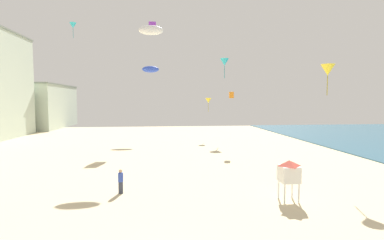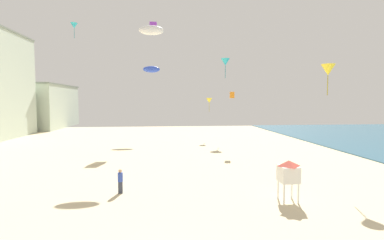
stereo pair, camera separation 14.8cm
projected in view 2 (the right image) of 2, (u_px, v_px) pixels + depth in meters
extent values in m
cube|color=#B7C6B2|center=(33.00, 107.00, 64.91)|extent=(14.88, 18.91, 9.61)
cube|color=slate|center=(32.00, 85.00, 64.57)|extent=(15.17, 19.29, 0.30)
cube|color=#383D4C|center=(120.00, 187.00, 18.95)|extent=(0.28, 0.18, 0.80)
cylinder|color=#334CB2|center=(120.00, 177.00, 18.90)|extent=(0.34, 0.34, 0.60)
sphere|color=tan|center=(120.00, 171.00, 18.87)|extent=(0.24, 0.24, 0.24)
cylinder|color=white|center=(284.00, 194.00, 16.99)|extent=(0.10, 0.10, 1.20)
cylinder|color=white|center=(298.00, 194.00, 17.08)|extent=(0.10, 0.10, 1.20)
cylinder|color=white|center=(278.00, 189.00, 17.89)|extent=(0.10, 0.10, 1.20)
cylinder|color=white|center=(292.00, 189.00, 17.97)|extent=(0.10, 0.10, 1.20)
cube|color=white|center=(288.00, 174.00, 17.41)|extent=(1.10, 1.10, 1.00)
pyramid|color=#D14C3D|center=(289.00, 163.00, 17.36)|extent=(1.10, 1.10, 0.35)
cone|color=#2DB7CC|center=(74.00, 26.00, 43.37)|extent=(1.02, 1.02, 0.83)
cylinder|color=teal|center=(74.00, 33.00, 43.45)|extent=(0.06, 0.06, 1.48)
ellipsoid|color=blue|center=(151.00, 69.00, 46.37)|extent=(2.74, 0.76, 1.07)
cone|color=#2DB7CC|center=(225.00, 62.00, 46.21)|extent=(1.42, 1.42, 1.16)
cylinder|color=teal|center=(225.00, 72.00, 46.32)|extent=(0.08, 0.08, 2.06)
cube|color=orange|center=(232.00, 95.00, 34.98)|extent=(0.49, 0.49, 0.77)
cube|color=purple|center=(153.00, 28.00, 43.31)|extent=(1.07, 1.07, 1.68)
cone|color=yellow|center=(209.00, 101.00, 45.16)|extent=(0.97, 0.97, 0.80)
cylinder|color=#A49220|center=(209.00, 107.00, 45.24)|extent=(0.05, 0.05, 1.42)
cone|color=yellow|center=(328.00, 70.00, 22.48)|extent=(1.09, 1.09, 0.89)
cylinder|color=#A49220|center=(328.00, 85.00, 22.57)|extent=(0.06, 0.06, 1.58)
ellipsoid|color=white|center=(151.00, 30.00, 29.18)|extent=(2.56, 0.71, 1.00)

